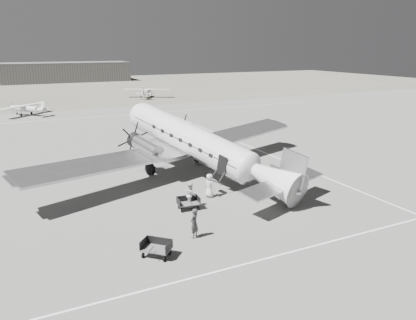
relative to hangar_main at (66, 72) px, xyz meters
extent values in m
plane|color=slate|center=(-5.00, -120.00, -3.30)|extent=(260.00, 260.00, 0.00)
cube|color=white|center=(-5.00, -134.00, -3.29)|extent=(60.00, 0.15, 0.01)
cube|color=white|center=(7.00, -120.00, -3.29)|extent=(0.15, 80.00, 0.01)
cube|color=white|center=(-5.00, -80.00, -3.29)|extent=(90.00, 0.15, 0.01)
cube|color=#676457|center=(-5.00, -25.00, -3.30)|extent=(260.00, 90.00, 0.01)
cube|color=slate|center=(0.00, 0.00, -0.30)|extent=(42.00, 14.00, 6.00)
cube|color=#4F4F4F|center=(0.00, 0.00, 3.00)|extent=(42.00, 14.00, 0.60)
imported|color=#303030|center=(-9.04, -129.71, -2.32)|extent=(0.85, 0.80, 1.95)
imported|color=silver|center=(-7.16, -124.84, -2.35)|extent=(0.84, 1.01, 1.91)
imported|color=silver|center=(-4.98, -123.63, -2.33)|extent=(0.86, 1.09, 1.95)
camera|label=1|loc=(-18.58, -151.32, 8.43)|focal=35.00mm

